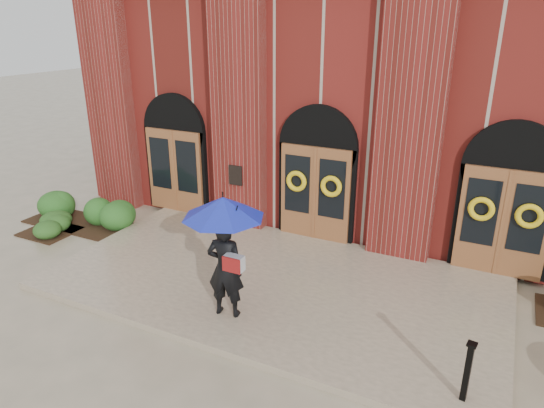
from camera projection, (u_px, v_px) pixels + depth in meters
The scene contains 7 objects.
ground at pixel (269, 288), 10.90m from camera, with size 90.00×90.00×0.00m, color tan.
landing at pixel (272, 282), 11.00m from camera, with size 10.00×5.30×0.15m, color tan.
church_building at pixel (380, 85), 17.01m from camera, with size 16.20×12.53×7.00m.
man_with_umbrella at pixel (224, 234), 9.08m from camera, with size 1.82×1.82×2.48m.
metal_post at pixel (468, 370), 7.31m from camera, with size 0.16×0.16×1.04m.
hedge_wall_left at pixel (77, 212), 14.21m from camera, with size 2.98×1.19×0.76m, color #23521B.
hedge_front_left at pixel (49, 225), 13.69m from camera, with size 1.28×1.09×0.45m, color #254C1A.
Camera 1 is at (4.27, -8.49, 5.65)m, focal length 32.00 mm.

